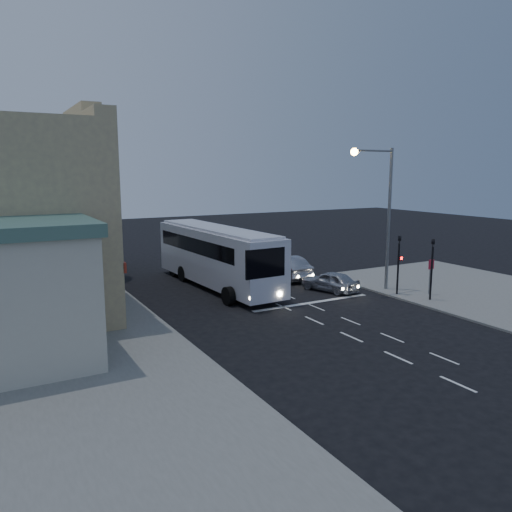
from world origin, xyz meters
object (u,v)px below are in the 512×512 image
tour_bus (217,255)px  car_sedan_a (286,267)px  car_suv (330,281)px  traffic_signal_main (399,258)px  car_sedan_c (226,249)px  streetlight (382,203)px  car_sedan_b (247,258)px  traffic_signal_side (432,262)px  street_tree (87,217)px  regulatory_sign (430,271)px

tour_bus → car_sedan_a: 5.68m
car_suv → traffic_signal_main: traffic_signal_main is taller
tour_bus → car_sedan_c: size_ratio=2.26×
tour_bus → car_sedan_c: tour_bus is taller
car_sedan_c → streetlight: bearing=99.5°
car_suv → car_sedan_b: car_sedan_b is taller
tour_bus → car_sedan_b: tour_bus is taller
car_sedan_a → traffic_signal_side: (4.01, -9.77, 1.60)m
car_suv → streetlight: 5.95m
street_tree → traffic_signal_side: bearing=-44.5°
tour_bus → streetlight: bearing=-39.2°
tour_bus → car_sedan_a: (5.51, 0.08, -1.36)m
car_sedan_b → traffic_signal_side: (4.45, -14.88, 1.70)m
traffic_signal_main → streetlight: size_ratio=0.46×
traffic_signal_side → car_sedan_a: bearing=112.3°
car_suv → regulatory_sign: 6.20m
tour_bus → regulatory_sign: size_ratio=6.02×
car_sedan_a → car_sedan_b: 5.13m
traffic_signal_side → streetlight: size_ratio=0.46×
car_sedan_b → regulatory_sign: (5.45, -13.92, 0.88)m
regulatory_sign → traffic_signal_main: bearing=149.2°
car_sedan_c → street_tree: (-12.52, -3.63, 3.68)m
car_sedan_a → traffic_signal_side: 10.68m
car_sedan_b → traffic_signal_side: size_ratio=1.21×
car_sedan_a → streetlight: bearing=118.2°
traffic_signal_side → street_tree: (-16.51, 16.22, 2.08)m
regulatory_sign → street_tree: street_tree is taller
traffic_signal_main → regulatory_sign: traffic_signal_main is taller
streetlight → street_tree: (-15.55, 12.82, -1.23)m
car_sedan_c → traffic_signal_main: 18.25m
car_sedan_c → car_sedan_a: bearing=88.9°
tour_bus → traffic_signal_main: size_ratio=3.23×
car_sedan_b → streetlight: (3.49, -11.48, 5.01)m
car_sedan_a → traffic_signal_side: bearing=115.0°
tour_bus → car_sedan_b: 7.40m
car_sedan_c → tour_bus: bearing=60.5°
car_sedan_a → traffic_signal_main: (3.31, -7.79, 1.60)m
regulatory_sign → tour_bus: bearing=140.3°
car_sedan_b → regulatory_sign: size_ratio=2.26×
car_sedan_b → street_tree: bearing=-24.1°
car_sedan_c → traffic_signal_main: traffic_signal_main is taller
tour_bus → streetlight: size_ratio=1.47×
car_suv → traffic_signal_main: 4.55m
car_sedan_a → streetlight: 8.60m
traffic_signal_main → traffic_signal_side: same height
traffic_signal_main → car_suv: bearing=134.0°
car_suv → street_tree: (-12.89, 11.22, 3.84)m
car_sedan_a → car_sedan_c: bearing=-87.5°
streetlight → traffic_signal_main: bearing=-79.8°
traffic_signal_main → street_tree: 21.38m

